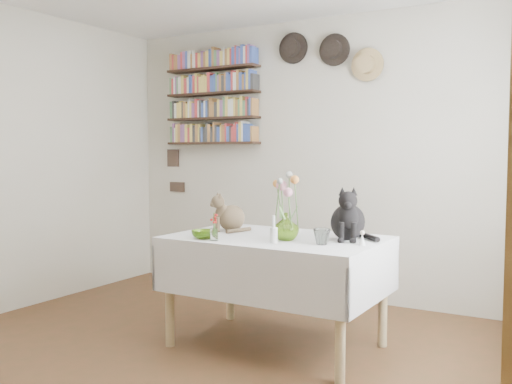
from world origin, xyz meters
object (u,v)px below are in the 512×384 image
Objects in this scene: bookshelf_unit at (213,98)px; dining_table at (276,264)px; tabby_cat at (232,211)px; flower_vase at (286,226)px; black_cat at (348,212)px.

dining_table is at bearing -42.90° from bookshelf_unit.
flower_vase is at bearing 19.71° from tabby_cat.
black_cat is 2.38m from bookshelf_unit.
black_cat is at bearing 41.87° from tabby_cat.
tabby_cat reaches higher than dining_table.
flower_vase is 2.30m from bookshelf_unit.
tabby_cat is at bearing -50.67° from bookshelf_unit.
tabby_cat reaches higher than flower_vase.
flower_vase is 0.18× the size of bookshelf_unit.
bookshelf_unit reaches higher than black_cat.
dining_table is 4.95× the size of tabby_cat.
bookshelf_unit reaches higher than flower_vase.
dining_table is 0.54m from tabby_cat.
tabby_cat is 0.58m from flower_vase.
tabby_cat is at bearing 161.53° from black_cat.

